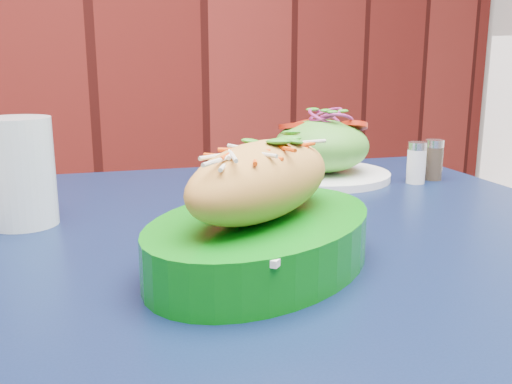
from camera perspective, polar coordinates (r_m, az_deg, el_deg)
cafe_table at (r=0.73m, az=3.27°, el=-9.84°), size 1.04×1.04×0.75m
banh_mi_basket at (r=0.55m, az=0.63°, el=-2.51°), size 0.33×0.28×0.13m
salad_plate at (r=0.96m, az=6.52°, el=4.06°), size 0.23×0.23×0.11m
water_glass at (r=0.74m, az=-22.51°, el=1.85°), size 0.08×0.08×0.13m
salt_shaker at (r=0.96m, az=15.74°, el=2.83°), size 0.03×0.03×0.07m
pepper_shaker at (r=0.99m, az=17.33°, el=3.09°), size 0.03×0.03×0.07m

